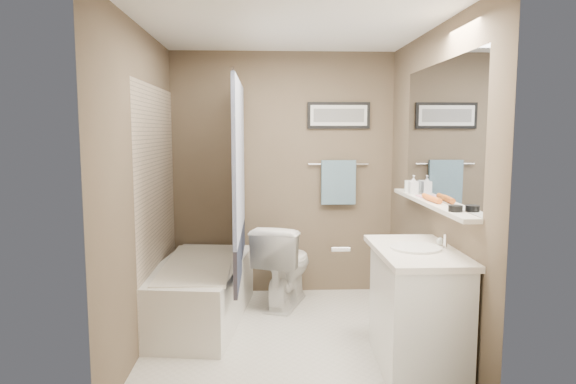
{
  "coord_description": "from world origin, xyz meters",
  "views": [
    {
      "loc": [
        -0.18,
        -3.85,
        1.63
      ],
      "look_at": [
        0.0,
        0.15,
        1.15
      ],
      "focal_mm": 32.0,
      "sensor_mm": 36.0,
      "label": 1
    }
  ],
  "objects_px": {
    "candle_bowl_near": "(455,208)",
    "soap_bottle": "(413,185)",
    "glass_jar": "(409,186)",
    "toilet": "(284,264)",
    "hair_brush_back": "(429,197)",
    "vanity": "(417,312)",
    "hair_brush_front": "(434,199)",
    "bathtub": "(199,292)"
  },
  "relations": [
    {
      "from": "candle_bowl_near",
      "to": "soap_bottle",
      "type": "relative_size",
      "value": 0.59
    },
    {
      "from": "candle_bowl_near",
      "to": "soap_bottle",
      "type": "xyz_separation_m",
      "value": [
        0.0,
        0.94,
        0.06
      ]
    },
    {
      "from": "glass_jar",
      "to": "candle_bowl_near",
      "type": "bearing_deg",
      "value": -90.0
    },
    {
      "from": "toilet",
      "to": "hair_brush_back",
      "type": "distance_m",
      "value": 1.6
    },
    {
      "from": "soap_bottle",
      "to": "glass_jar",
      "type": "bearing_deg",
      "value": 90.0
    },
    {
      "from": "vanity",
      "to": "hair_brush_back",
      "type": "distance_m",
      "value": 0.85
    },
    {
      "from": "candle_bowl_near",
      "to": "glass_jar",
      "type": "relative_size",
      "value": 0.9
    },
    {
      "from": "candle_bowl_near",
      "to": "hair_brush_front",
      "type": "bearing_deg",
      "value": 90.0
    },
    {
      "from": "candle_bowl_near",
      "to": "soap_bottle",
      "type": "bearing_deg",
      "value": 90.0
    },
    {
      "from": "candle_bowl_near",
      "to": "glass_jar",
      "type": "height_order",
      "value": "glass_jar"
    },
    {
      "from": "bathtub",
      "to": "soap_bottle",
      "type": "relative_size",
      "value": 9.76
    },
    {
      "from": "bathtub",
      "to": "hair_brush_back",
      "type": "bearing_deg",
      "value": -10.71
    },
    {
      "from": "bathtub",
      "to": "toilet",
      "type": "height_order",
      "value": "toilet"
    },
    {
      "from": "hair_brush_front",
      "to": "glass_jar",
      "type": "relative_size",
      "value": 2.2
    },
    {
      "from": "hair_brush_front",
      "to": "glass_jar",
      "type": "bearing_deg",
      "value": 90.0
    },
    {
      "from": "hair_brush_front",
      "to": "bathtub",
      "type": "bearing_deg",
      "value": 158.91
    },
    {
      "from": "hair_brush_back",
      "to": "bathtub",
      "type": "bearing_deg",
      "value": 161.83
    },
    {
      "from": "soap_bottle",
      "to": "hair_brush_back",
      "type": "bearing_deg",
      "value": -90.0
    },
    {
      "from": "soap_bottle",
      "to": "candle_bowl_near",
      "type": "bearing_deg",
      "value": -90.0
    },
    {
      "from": "hair_brush_back",
      "to": "candle_bowl_near",
      "type": "bearing_deg",
      "value": -90.0
    },
    {
      "from": "vanity",
      "to": "candle_bowl_near",
      "type": "relative_size",
      "value": 10.0
    },
    {
      "from": "bathtub",
      "to": "vanity",
      "type": "relative_size",
      "value": 1.67
    },
    {
      "from": "candle_bowl_near",
      "to": "hair_brush_back",
      "type": "height_order",
      "value": "hair_brush_back"
    },
    {
      "from": "glass_jar",
      "to": "hair_brush_front",
      "type": "bearing_deg",
      "value": -90.0
    },
    {
      "from": "bathtub",
      "to": "hair_brush_front",
      "type": "distance_m",
      "value": 2.11
    },
    {
      "from": "bathtub",
      "to": "vanity",
      "type": "bearing_deg",
      "value": -23.82
    },
    {
      "from": "candle_bowl_near",
      "to": "hair_brush_front",
      "type": "relative_size",
      "value": 0.41
    },
    {
      "from": "toilet",
      "to": "hair_brush_back",
      "type": "xyz_separation_m",
      "value": [
        1.04,
        -0.96,
        0.75
      ]
    },
    {
      "from": "toilet",
      "to": "glass_jar",
      "type": "bearing_deg",
      "value": 176.5
    },
    {
      "from": "candle_bowl_near",
      "to": "hair_brush_back",
      "type": "bearing_deg",
      "value": 90.0
    },
    {
      "from": "hair_brush_front",
      "to": "hair_brush_back",
      "type": "distance_m",
      "value": 0.1
    },
    {
      "from": "toilet",
      "to": "soap_bottle",
      "type": "height_order",
      "value": "soap_bottle"
    },
    {
      "from": "candle_bowl_near",
      "to": "hair_brush_front",
      "type": "xyz_separation_m",
      "value": [
        0.0,
        0.43,
        0.0
      ]
    },
    {
      "from": "hair_brush_front",
      "to": "hair_brush_back",
      "type": "xyz_separation_m",
      "value": [
        0.0,
        0.1,
        0.0
      ]
    },
    {
      "from": "soap_bottle",
      "to": "bathtub",
      "type": "bearing_deg",
      "value": 174.19
    },
    {
      "from": "toilet",
      "to": "hair_brush_back",
      "type": "bearing_deg",
      "value": 156.77
    },
    {
      "from": "toilet",
      "to": "glass_jar",
      "type": "relative_size",
      "value": 7.75
    },
    {
      "from": "toilet",
      "to": "hair_brush_front",
      "type": "bearing_deg",
      "value": 153.88
    },
    {
      "from": "vanity",
      "to": "glass_jar",
      "type": "height_order",
      "value": "glass_jar"
    },
    {
      "from": "vanity",
      "to": "candle_bowl_near",
      "type": "bearing_deg",
      "value": -35.4
    },
    {
      "from": "hair_brush_front",
      "to": "soap_bottle",
      "type": "xyz_separation_m",
      "value": [
        0.0,
        0.51,
        0.05
      ]
    },
    {
      "from": "vanity",
      "to": "hair_brush_front",
      "type": "bearing_deg",
      "value": 59.61
    }
  ]
}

